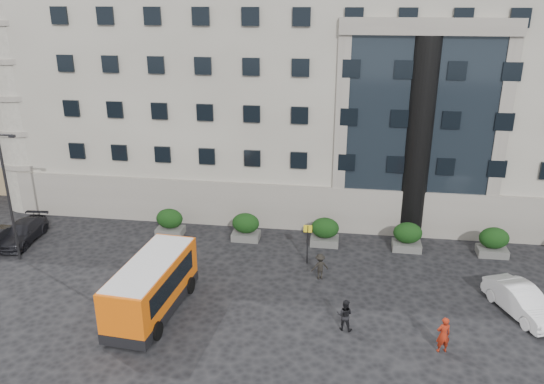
{
  "coord_description": "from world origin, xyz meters",
  "views": [
    {
      "loc": [
        7.57,
        -23.48,
        15.2
      ],
      "look_at": [
        3.56,
        3.67,
        5.0
      ],
      "focal_mm": 35.0,
      "sensor_mm": 36.0,
      "label": 1
    }
  ],
  "objects_px": {
    "white_taxi": "(521,301)",
    "pedestrian_b": "(345,315)",
    "street_lamp": "(9,193)",
    "pedestrian_c": "(320,266)",
    "bus_stop_sign": "(308,238)",
    "parked_car_d": "(90,184)",
    "red_truck": "(42,173)",
    "hedge_a": "(170,222)",
    "minibus": "(152,285)",
    "hedge_b": "(246,226)",
    "hedge_c": "(325,231)",
    "pedestrian_a": "(443,335)",
    "hedge_e": "(494,242)",
    "parked_car_c": "(22,232)",
    "hedge_d": "(407,236)"
  },
  "relations": [
    {
      "from": "hedge_a",
      "to": "minibus",
      "type": "bearing_deg",
      "value": -76.53
    },
    {
      "from": "street_lamp",
      "to": "pedestrian_c",
      "type": "bearing_deg",
      "value": 1.04
    },
    {
      "from": "hedge_e",
      "to": "white_taxi",
      "type": "xyz_separation_m",
      "value": [
        -0.15,
        -6.58,
        -0.19
      ]
    },
    {
      "from": "minibus",
      "to": "pedestrian_b",
      "type": "xyz_separation_m",
      "value": [
        9.67,
        -0.14,
        -0.74
      ]
    },
    {
      "from": "white_taxi",
      "to": "pedestrian_c",
      "type": "height_order",
      "value": "pedestrian_c"
    },
    {
      "from": "hedge_b",
      "to": "pedestrian_b",
      "type": "height_order",
      "value": "hedge_b"
    },
    {
      "from": "street_lamp",
      "to": "parked_car_c",
      "type": "xyz_separation_m",
      "value": [
        -1.28,
        2.36,
        -3.71
      ]
    },
    {
      "from": "hedge_e",
      "to": "parked_car_c",
      "type": "bearing_deg",
      "value": -175.35
    },
    {
      "from": "minibus",
      "to": "parked_car_c",
      "type": "distance_m",
      "value": 13.23
    },
    {
      "from": "hedge_e",
      "to": "red_truck",
      "type": "xyz_separation_m",
      "value": [
        -34.33,
        7.38,
        0.39
      ]
    },
    {
      "from": "hedge_d",
      "to": "street_lamp",
      "type": "xyz_separation_m",
      "value": [
        -23.54,
        -4.8,
        3.44
      ]
    },
    {
      "from": "hedge_b",
      "to": "pedestrian_c",
      "type": "bearing_deg",
      "value": -40.87
    },
    {
      "from": "hedge_c",
      "to": "street_lamp",
      "type": "distance_m",
      "value": 19.27
    },
    {
      "from": "hedge_d",
      "to": "pedestrian_c",
      "type": "bearing_deg",
      "value": -139.52
    },
    {
      "from": "hedge_e",
      "to": "bus_stop_sign",
      "type": "relative_size",
      "value": 0.73
    },
    {
      "from": "hedge_a",
      "to": "hedge_b",
      "type": "distance_m",
      "value": 5.2
    },
    {
      "from": "bus_stop_sign",
      "to": "parked_car_d",
      "type": "relative_size",
      "value": 0.57
    },
    {
      "from": "pedestrian_c",
      "to": "minibus",
      "type": "bearing_deg",
      "value": 6.12
    },
    {
      "from": "pedestrian_a",
      "to": "hedge_c",
      "type": "bearing_deg",
      "value": -75.66
    },
    {
      "from": "hedge_e",
      "to": "parked_car_c",
      "type": "relative_size",
      "value": 0.41
    },
    {
      "from": "parked_car_d",
      "to": "bus_stop_sign",
      "type": "bearing_deg",
      "value": -24.02
    },
    {
      "from": "white_taxi",
      "to": "pedestrian_b",
      "type": "relative_size",
      "value": 2.78
    },
    {
      "from": "parked_car_d",
      "to": "parked_car_c",
      "type": "bearing_deg",
      "value": -85.1
    },
    {
      "from": "hedge_c",
      "to": "pedestrian_c",
      "type": "distance_m",
      "value": 4.47
    },
    {
      "from": "hedge_b",
      "to": "parked_car_d",
      "type": "bearing_deg",
      "value": 153.44
    },
    {
      "from": "parked_car_d",
      "to": "hedge_e",
      "type": "bearing_deg",
      "value": -9.47
    },
    {
      "from": "white_taxi",
      "to": "pedestrian_c",
      "type": "relative_size",
      "value": 2.92
    },
    {
      "from": "street_lamp",
      "to": "pedestrian_a",
      "type": "xyz_separation_m",
      "value": [
        24.2,
        -5.5,
        -3.48
      ]
    },
    {
      "from": "hedge_b",
      "to": "street_lamp",
      "type": "xyz_separation_m",
      "value": [
        -13.14,
        -4.8,
        3.44
      ]
    },
    {
      "from": "hedge_e",
      "to": "minibus",
      "type": "height_order",
      "value": "minibus"
    },
    {
      "from": "pedestrian_a",
      "to": "pedestrian_c",
      "type": "height_order",
      "value": "pedestrian_a"
    },
    {
      "from": "bus_stop_sign",
      "to": "parked_car_d",
      "type": "height_order",
      "value": "bus_stop_sign"
    },
    {
      "from": "white_taxi",
      "to": "pedestrian_a",
      "type": "relative_size",
      "value": 2.53
    },
    {
      "from": "hedge_d",
      "to": "red_truck",
      "type": "height_order",
      "value": "red_truck"
    },
    {
      "from": "bus_stop_sign",
      "to": "parked_car_d",
      "type": "distance_m",
      "value": 21.4
    },
    {
      "from": "bus_stop_sign",
      "to": "hedge_b",
      "type": "bearing_deg",
      "value": 146.93
    },
    {
      "from": "pedestrian_a",
      "to": "minibus",
      "type": "bearing_deg",
      "value": -20.19
    },
    {
      "from": "minibus",
      "to": "pedestrian_c",
      "type": "xyz_separation_m",
      "value": [
        8.19,
        4.63,
        -0.78
      ]
    },
    {
      "from": "hedge_a",
      "to": "pedestrian_a",
      "type": "xyz_separation_m",
      "value": [
        16.26,
        -10.3,
        -0.04
      ]
    },
    {
      "from": "hedge_e",
      "to": "parked_car_d",
      "type": "distance_m",
      "value": 31.02
    },
    {
      "from": "street_lamp",
      "to": "minibus",
      "type": "relative_size",
      "value": 1.16
    },
    {
      "from": "red_truck",
      "to": "white_taxi",
      "type": "xyz_separation_m",
      "value": [
        34.18,
        -13.96,
        -0.58
      ]
    },
    {
      "from": "hedge_c",
      "to": "pedestrian_c",
      "type": "xyz_separation_m",
      "value": [
        -0.04,
        -4.47,
        -0.16
      ]
    },
    {
      "from": "hedge_b",
      "to": "parked_car_c",
      "type": "bearing_deg",
      "value": -170.39
    },
    {
      "from": "red_truck",
      "to": "parked_car_c",
      "type": "relative_size",
      "value": 1.09
    },
    {
      "from": "street_lamp",
      "to": "pedestrian_c",
      "type": "xyz_separation_m",
      "value": [
        18.3,
        0.33,
        -3.6
      ]
    },
    {
      "from": "hedge_a",
      "to": "white_taxi",
      "type": "distance_m",
      "value": 21.68
    },
    {
      "from": "red_truck",
      "to": "pedestrian_c",
      "type": "xyz_separation_m",
      "value": [
        23.89,
        -11.85,
        -0.55
      ]
    },
    {
      "from": "white_taxi",
      "to": "pedestrian_b",
      "type": "xyz_separation_m",
      "value": [
        -8.81,
        -2.65,
        0.07
      ]
    },
    {
      "from": "pedestrian_a",
      "to": "pedestrian_c",
      "type": "bearing_deg",
      "value": -59.98
    }
  ]
}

